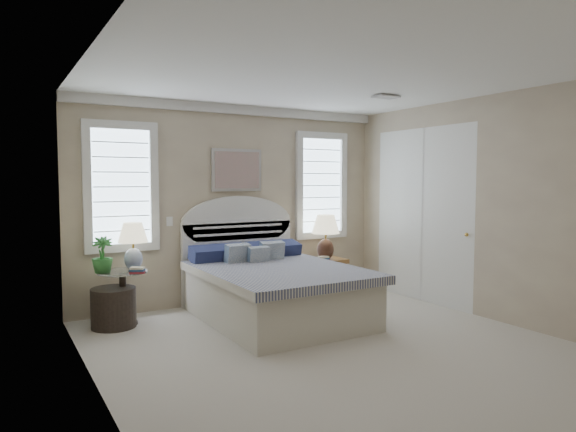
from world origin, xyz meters
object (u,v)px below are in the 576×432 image
(nightstand_right, at_px, (327,269))
(lamp_left, at_px, (133,241))
(floor_pot, at_px, (114,308))
(side_table_left, at_px, (123,292))
(bed, at_px, (272,286))
(lamp_right, at_px, (326,232))

(nightstand_right, height_order, lamp_left, lamp_left)
(floor_pot, bearing_deg, side_table_left, 23.59)
(bed, xyz_separation_m, lamp_right, (1.25, 0.68, 0.55))
(bed, distance_m, nightstand_right, 1.47)
(lamp_left, relative_size, lamp_right, 0.85)
(nightstand_right, relative_size, floor_pot, 1.06)
(floor_pot, relative_size, lamp_left, 0.89)
(floor_pot, xyz_separation_m, lamp_left, (0.26, 0.09, 0.75))
(side_table_left, relative_size, nightstand_right, 1.19)
(side_table_left, bearing_deg, bed, -19.74)
(bed, bearing_deg, lamp_right, 28.41)
(nightstand_right, distance_m, lamp_left, 2.87)
(side_table_left, bearing_deg, floor_pot, -156.41)
(lamp_right, bearing_deg, nightstand_right, 17.13)
(side_table_left, distance_m, floor_pot, 0.21)
(lamp_right, bearing_deg, lamp_left, -179.01)
(nightstand_right, height_order, lamp_right, lamp_right)
(side_table_left, bearing_deg, lamp_right, 1.69)
(floor_pot, relative_size, lamp_right, 0.76)
(nightstand_right, xyz_separation_m, lamp_right, (-0.05, -0.01, 0.55))
(bed, bearing_deg, lamp_left, 157.40)
(floor_pot, height_order, lamp_left, lamp_left)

